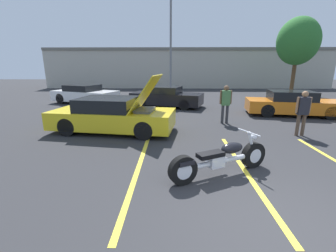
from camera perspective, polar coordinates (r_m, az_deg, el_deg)
The scene contains 13 objects.
ground_plane at distance 4.22m, azimuth 26.67°, elevation -22.68°, with size 80.00×80.00×0.00m, color #2D2D30.
parking_stripe_foreground at distance 5.67m, azimuth -7.70°, elevation -10.95°, with size 0.12×4.90×0.01m, color yellow.
parking_stripe_middle at distance 5.88m, azimuth 18.98°, elevation -10.69°, with size 0.12×4.90×0.01m, color yellow.
far_building at distance 27.57m, azimuth 4.83°, elevation 14.71°, with size 32.00×4.20×4.40m.
light_pole at distance 20.38m, azimuth 0.91°, elevation 21.70°, with size 1.21×0.28×8.90m.
tree_background at distance 22.58m, azimuth 30.13°, elevation 18.07°, with size 3.34×3.34×6.36m.
motorcycle at distance 5.36m, azimuth 13.27°, elevation -8.17°, with size 2.44×1.33×0.96m.
show_car_hood_open at distance 8.86m, azimuth -13.76°, elevation 2.65°, with size 4.83×2.49×2.17m.
parked_car_right_row at distance 13.20m, azimuth 29.18°, elevation 4.94°, with size 4.80×2.45×1.24m.
parked_car_left_row at distance 16.35m, azimuth -20.36°, elevation 7.55°, with size 4.71×3.28×1.24m.
parked_car_mid_row at distance 14.05m, azimuth -0.46°, elevation 7.36°, with size 4.65×2.96×1.24m.
spectator_by_show_car at distance 10.11m, azimuth 14.42°, elevation 6.12°, with size 0.52×0.22×1.67m.
spectator_midground at distance 9.33m, azimuth 31.05°, elevation 3.55°, with size 0.52×0.21×1.63m.
Camera 1 is at (-1.69, -2.97, 2.47)m, focal length 24.00 mm.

